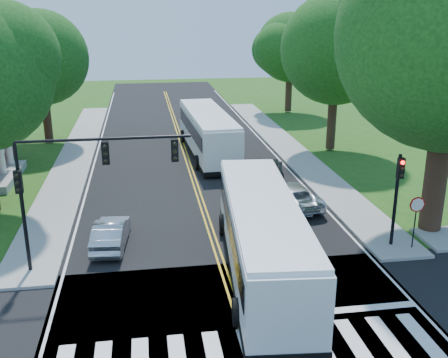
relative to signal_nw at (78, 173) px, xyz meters
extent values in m
plane|color=#1F4F13|center=(5.86, -6.43, -4.38)|extent=(140.00, 140.00, 0.00)
cube|color=black|center=(5.86, 11.57, -4.37)|extent=(14.00, 96.00, 0.01)
cube|color=black|center=(5.86, -6.43, -4.37)|extent=(60.00, 12.00, 0.01)
cube|color=gold|center=(5.86, 15.57, -4.36)|extent=(0.36, 70.00, 0.01)
cube|color=silver|center=(-0.94, 15.57, -4.36)|extent=(0.12, 70.00, 0.01)
cube|color=silver|center=(12.66, 15.57, -4.36)|extent=(0.12, 70.00, 0.01)
cube|color=silver|center=(5.86, -6.93, -4.36)|extent=(12.60, 3.00, 0.01)
cube|color=silver|center=(9.36, -4.83, -4.36)|extent=(6.60, 0.40, 0.01)
cube|color=gray|center=(-2.44, 18.57, -4.30)|extent=(2.60, 40.00, 0.15)
cube|color=gray|center=(14.16, 18.57, -4.30)|extent=(2.60, 40.00, 0.15)
cylinder|color=#362315|center=(16.86, 1.57, -1.23)|extent=(1.10, 1.10, 6.00)
cylinder|color=#362315|center=(-5.14, 23.57, -2.03)|extent=(0.70, 0.70, 4.40)
sphere|color=#296B1F|center=(-5.14, 23.57, 2.64)|extent=(7.60, 7.60, 7.60)
cylinder|color=#362315|center=(17.36, 17.57, -1.73)|extent=(0.70, 0.70, 5.00)
sphere|color=#296B1F|center=(17.36, 17.57, 3.50)|extent=(8.40, 8.40, 8.40)
cylinder|color=#362315|center=(18.36, 33.57, -2.03)|extent=(0.70, 0.70, 4.40)
sphere|color=#296B1F|center=(18.36, 33.57, 2.51)|extent=(7.20, 7.20, 7.20)
cube|color=gray|center=(-6.54, 13.57, -4.13)|extent=(1.80, 6.00, 0.50)
cylinder|color=silver|center=(-6.54, 15.77, -2.28)|extent=(0.50, 0.50, 4.20)
cylinder|color=black|center=(-2.34, 0.07, -1.93)|extent=(0.16, 0.16, 4.60)
cube|color=black|center=(-2.34, -0.08, -0.23)|extent=(0.30, 0.22, 0.95)
sphere|color=black|center=(-2.34, -0.22, 0.07)|extent=(0.18, 0.18, 0.18)
cylinder|color=black|center=(1.16, 0.07, 1.37)|extent=(7.00, 0.12, 0.12)
cube|color=black|center=(1.16, -0.08, 0.82)|extent=(0.30, 0.22, 0.95)
cube|color=black|center=(3.96, -0.08, 0.82)|extent=(0.30, 0.22, 0.95)
cylinder|color=black|center=(14.06, 0.07, -2.03)|extent=(0.16, 0.16, 4.40)
cube|color=black|center=(14.06, -0.08, -0.43)|extent=(0.30, 0.22, 0.95)
sphere|color=#FF0A05|center=(14.06, -0.22, -0.13)|extent=(0.18, 0.18, 0.18)
cylinder|color=black|center=(14.86, -0.43, -3.13)|extent=(0.06, 0.06, 2.20)
cylinder|color=#A50A07|center=(14.86, -0.46, -2.08)|extent=(0.76, 0.04, 0.76)
cube|color=white|center=(7.42, -1.47, -2.72)|extent=(3.83, 12.74, 2.92)
cube|color=black|center=(7.42, -1.47, -2.19)|extent=(3.82, 11.87, 1.01)
cube|color=black|center=(7.99, 4.83, -2.35)|extent=(2.60, 0.33, 1.70)
cube|color=orange|center=(7.99, 4.83, -1.39)|extent=(1.81, 0.26, 0.34)
cube|color=black|center=(7.42, -1.47, -4.02)|extent=(3.88, 12.84, 0.32)
cube|color=white|center=(7.42, -1.47, -1.20)|extent=(3.74, 12.36, 0.23)
cylinder|color=black|center=(9.17, 2.54, -3.86)|extent=(0.43, 1.05, 1.02)
cylinder|color=black|center=(6.42, 2.79, -3.86)|extent=(0.43, 1.05, 1.02)
cylinder|color=black|center=(8.46, -5.40, -3.86)|extent=(0.43, 1.05, 1.02)
cylinder|color=black|center=(5.70, -5.16, -3.86)|extent=(0.43, 1.05, 1.02)
cube|color=white|center=(7.58, 17.86, -2.71)|extent=(3.27, 12.71, 2.94)
cube|color=black|center=(7.58, 17.86, -2.18)|extent=(3.30, 11.83, 1.01)
cube|color=black|center=(7.30, 24.21, -2.34)|extent=(2.62, 0.21, 1.71)
cube|color=orange|center=(7.30, 24.21, -1.38)|extent=(1.82, 0.18, 0.34)
cube|color=black|center=(7.58, 17.86, -4.01)|extent=(3.33, 12.81, 0.32)
cube|color=white|center=(7.58, 17.86, -1.18)|extent=(3.20, 12.33, 0.24)
cylinder|color=black|center=(8.79, 22.08, -3.85)|extent=(0.39, 1.04, 1.03)
cylinder|color=black|center=(6.01, 21.96, -3.85)|extent=(0.39, 1.04, 1.03)
cylinder|color=black|center=(9.14, 14.08, -3.85)|extent=(0.39, 1.04, 1.03)
cylinder|color=black|center=(6.36, 13.96, -3.85)|extent=(0.39, 1.04, 1.03)
imported|color=#AAABB1|center=(0.97, 2.18, -3.70)|extent=(1.79, 4.17, 1.34)
imported|color=silver|center=(10.81, 5.94, -3.70)|extent=(2.98, 5.12, 1.34)
imported|color=black|center=(10.84, 11.31, -3.70)|extent=(2.77, 4.85, 1.32)
camera|label=1|loc=(2.72, -21.05, 6.40)|focal=42.00mm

